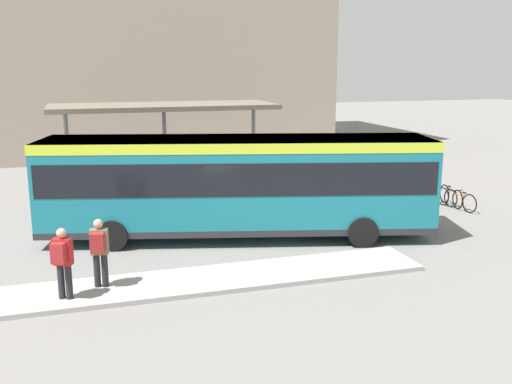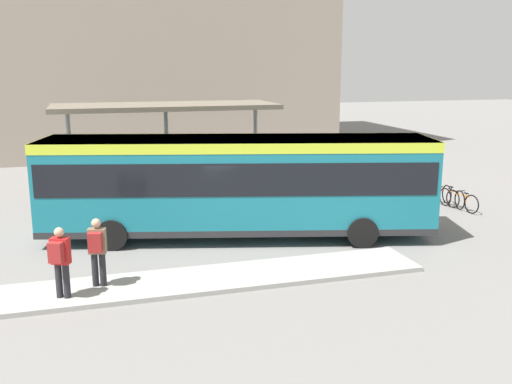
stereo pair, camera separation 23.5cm
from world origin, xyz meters
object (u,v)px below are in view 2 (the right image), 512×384
Objects in this scene: pedestrian_waiting at (97,248)px; bicycle_black at (453,197)px; bicycle_orange at (462,201)px; bicycle_red at (437,194)px; city_bus at (238,180)px; potted_planter_near_shelter at (69,201)px; pedestrian_companion at (60,258)px.

bicycle_black is (13.26, 4.88, -0.70)m from pedestrian_waiting.
bicycle_red is at bearing 0.25° from bicycle_orange.
city_bus is 8.19× the size of potted_planter_near_shelter.
pedestrian_companion reaches higher than potted_planter_near_shelter.
pedestrian_waiting is 1.12× the size of potted_planter_near_shelter.
city_bus is 6.10m from potted_planter_near_shelter.
pedestrian_waiting is 1.01× the size of bicycle_orange.
bicycle_red is at bearing -42.42° from pedestrian_companion.
bicycle_orange is (8.85, 0.84, -1.47)m from city_bus.
bicycle_black is (14.08, 5.38, -0.70)m from pedestrian_companion.
pedestrian_waiting is at bearing 109.91° from bicycle_red.
city_bus is 7.32× the size of bicycle_red.
potted_planter_near_shelter reaches higher than bicycle_red.
city_bus reaches higher than bicycle_orange.
city_bus reaches higher than pedestrian_waiting.
bicycle_black reaches higher than bicycle_orange.
pedestrian_waiting is 0.96× the size of bicycle_black.
bicycle_black is at bearing 23.99° from city_bus.
bicycle_orange is 0.96× the size of bicycle_black.
bicycle_orange is 1.00× the size of bicycle_red.
bicycle_orange is (13.19, 4.22, -0.72)m from pedestrian_waiting.
pedestrian_companion reaches higher than bicycle_orange.
city_bus reaches higher than potted_planter_near_shelter.
pedestrian_waiting is 1.00× the size of bicycle_red.
bicycle_orange is at bearing -59.50° from pedestrian_waiting.
bicycle_red is (-0.18, 1.32, -0.00)m from bicycle_orange.
bicycle_orange is 1.33m from bicycle_red.
pedestrian_companion is 1.12× the size of potted_planter_near_shelter.
pedestrian_waiting is at bearing 100.18° from bicycle_orange.
pedestrian_waiting reaches higher than bicycle_red.
pedestrian_companion is 1.00× the size of bicycle_orange.
pedestrian_companion is at bearing 134.23° from pedestrian_waiting.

